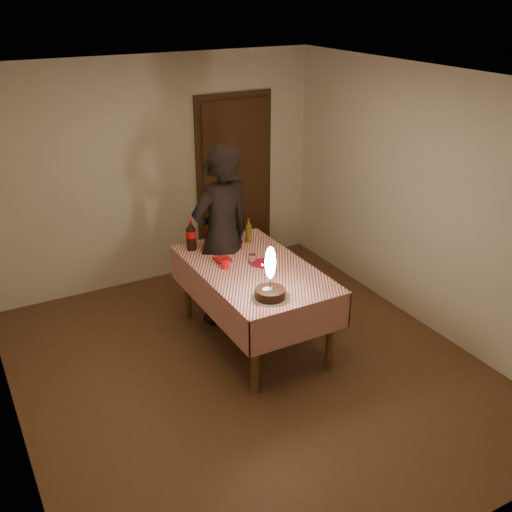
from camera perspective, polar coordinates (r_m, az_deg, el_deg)
name	(u,v)px	position (r m, az deg, el deg)	size (l,w,h in m)	color
ground	(249,369)	(5.66, -0.66, -10.72)	(4.00, 4.50, 0.01)	brown
room_shell	(247,198)	(4.98, -0.82, 5.59)	(4.04, 4.54, 2.62)	beige
dining_table	(253,278)	(5.73, -0.24, -2.06)	(1.02, 1.72, 0.81)	brown
birthday_cake	(270,285)	(5.09, 1.35, -2.78)	(0.33, 0.33, 0.48)	white
red_plate	(262,263)	(5.76, 0.57, -0.70)	(0.22, 0.22, 0.01)	#B10C28
red_cup	(225,263)	(5.65, -2.95, -0.71)	(0.08, 0.08, 0.10)	red
clear_cup	(252,259)	(5.75, -0.35, -0.27)	(0.07, 0.07, 0.09)	white
napkin_stack	(223,259)	(5.83, -3.21, -0.33)	(0.15, 0.15, 0.02)	#AC1319
cola_bottle	(191,235)	(6.04, -6.20, 1.96)	(0.10, 0.10, 0.32)	black
amber_bottle_left	(216,234)	(6.14, -3.84, 2.08)	(0.06, 0.06, 0.25)	#563D0E
amber_bottle_right	(249,231)	(6.20, -0.71, 2.38)	(0.06, 0.06, 0.25)	#563D0E
amber_bottle_mid	(225,230)	(6.23, -3.01, 2.45)	(0.06, 0.06, 0.25)	#563D0E
photographer	(222,236)	(6.05, -3.28, 1.91)	(0.76, 0.57, 1.89)	black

